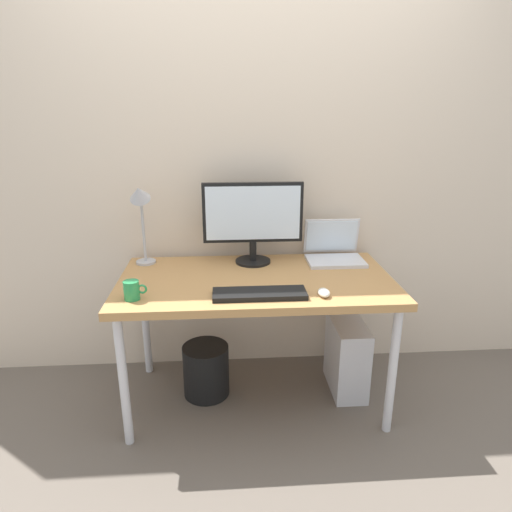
# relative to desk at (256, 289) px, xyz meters

# --- Properties ---
(ground_plane) EXTENTS (6.00, 6.00, 0.00)m
(ground_plane) POSITION_rel_desk_xyz_m (0.00, 0.00, -0.67)
(ground_plane) COLOR #665B51
(back_wall) EXTENTS (4.40, 0.04, 2.60)m
(back_wall) POSITION_rel_desk_xyz_m (0.00, 0.44, 0.63)
(back_wall) COLOR beige
(back_wall) RESTS_ON ground_plane
(desk) EXTENTS (1.42, 0.75, 0.73)m
(desk) POSITION_rel_desk_xyz_m (0.00, 0.00, 0.00)
(desk) COLOR #B7844C
(desk) RESTS_ON ground_plane
(monitor) EXTENTS (0.55, 0.20, 0.46)m
(monitor) POSITION_rel_desk_xyz_m (0.00, 0.25, 0.32)
(monitor) COLOR black
(monitor) RESTS_ON desk
(laptop) EXTENTS (0.32, 0.26, 0.23)m
(laptop) POSITION_rel_desk_xyz_m (0.47, 0.26, 0.12)
(laptop) COLOR silver
(laptop) RESTS_ON desk
(desk_lamp) EXTENTS (0.11, 0.16, 0.47)m
(desk_lamp) POSITION_rel_desk_xyz_m (-0.61, 0.25, 0.40)
(desk_lamp) COLOR #B2B2B7
(desk_lamp) RESTS_ON desk
(keyboard) EXTENTS (0.44, 0.14, 0.02)m
(keyboard) POSITION_rel_desk_xyz_m (0.00, -0.24, 0.07)
(keyboard) COLOR black
(keyboard) RESTS_ON desk
(mouse) EXTENTS (0.06, 0.09, 0.03)m
(mouse) POSITION_rel_desk_xyz_m (0.30, -0.26, 0.08)
(mouse) COLOR silver
(mouse) RESTS_ON desk
(coffee_mug) EXTENTS (0.11, 0.07, 0.09)m
(coffee_mug) POSITION_rel_desk_xyz_m (-0.59, -0.23, 0.11)
(coffee_mug) COLOR #268C4C
(coffee_mug) RESTS_ON desk
(computer_tower) EXTENTS (0.18, 0.36, 0.42)m
(computer_tower) POSITION_rel_desk_xyz_m (0.53, 0.06, -0.46)
(computer_tower) COLOR silver
(computer_tower) RESTS_ON ground_plane
(wastebasket) EXTENTS (0.26, 0.26, 0.30)m
(wastebasket) POSITION_rel_desk_xyz_m (-0.28, 0.06, -0.52)
(wastebasket) COLOR black
(wastebasket) RESTS_ON ground_plane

